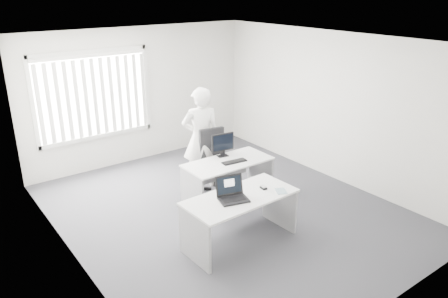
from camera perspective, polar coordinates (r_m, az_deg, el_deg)
ground at (r=7.44m, az=0.23°, el=-7.98°), size 6.00×6.00×0.00m
wall_back at (r=9.36m, az=-10.93°, el=6.92°), size 5.00×0.02×2.80m
wall_front at (r=5.00m, az=21.50°, el=-6.61°), size 5.00×0.02×2.80m
wall_left at (r=5.83m, az=-19.83°, el=-2.48°), size 0.02×6.00×2.80m
wall_right at (r=8.55m, az=13.83°, el=5.39°), size 0.02×6.00×2.80m
ceiling at (r=6.57m, az=0.27°, el=13.96°), size 5.00×6.00×0.02m
window at (r=8.92m, az=-16.67°, el=6.73°), size 2.32×0.06×1.76m
blinds at (r=8.87m, az=-16.51°, el=6.47°), size 2.20×0.10×1.50m
desk_near at (r=6.34m, az=2.12°, el=-7.85°), size 1.67×0.82×0.75m
desk_far at (r=7.63m, az=0.52°, el=-2.98°), size 1.54×0.73×0.70m
office_chair at (r=7.97m, az=-1.03°, el=-3.07°), size 0.74×0.74×1.15m
person at (r=7.96m, az=-3.03°, el=1.42°), size 0.81×0.68×1.90m
laptop at (r=6.05m, az=1.28°, el=-5.45°), size 0.48×0.45×0.31m
paper_sheet at (r=6.34m, az=4.91°, el=-5.78°), size 0.33×0.25×0.00m
mouse at (r=6.47m, az=5.18°, el=-5.01°), size 0.08×0.12×0.05m
booklet at (r=6.43m, az=7.45°, el=-5.47°), size 0.22×0.24×0.01m
keyboard at (r=7.51m, az=1.36°, el=-1.66°), size 0.46×0.20×0.02m
monitor at (r=7.70m, az=-0.17°, el=0.54°), size 0.44×0.19×0.43m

